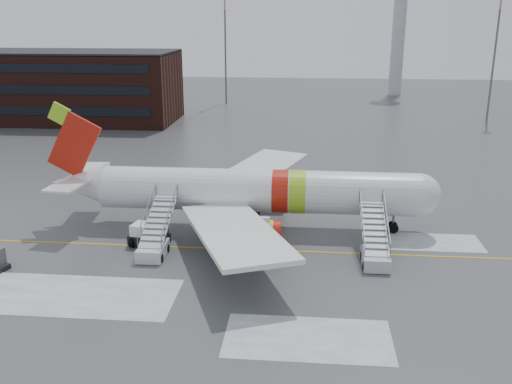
# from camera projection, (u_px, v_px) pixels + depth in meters

# --- Properties ---
(ground) EXTENTS (260.00, 260.00, 0.00)m
(ground) POSITION_uv_depth(u_px,v_px,m) (190.00, 243.00, 48.18)
(ground) COLOR #494C4F
(ground) RESTS_ON ground
(airliner) EXTENTS (35.03, 32.97, 11.18)m
(airliner) POSITION_uv_depth(u_px,v_px,m) (247.00, 191.00, 50.69)
(airliner) COLOR white
(airliner) RESTS_ON ground
(airstair_fwd) EXTENTS (2.05, 7.70, 3.48)m
(airstair_fwd) POSITION_uv_depth(u_px,v_px,m) (375.00, 249.00, 44.26)
(airstair_fwd) COLOR #B9BCC1
(airstair_fwd) RESTS_ON ground
(airstair_aft) EXTENTS (2.05, 7.70, 3.48)m
(airstair_aft) POSITION_uv_depth(u_px,v_px,m) (155.00, 241.00, 45.78)
(airstair_aft) COLOR silver
(airstair_aft) RESTS_ON ground
(pushback_tug) EXTENTS (3.46, 2.86, 1.82)m
(pushback_tug) POSITION_uv_depth(u_px,v_px,m) (147.00, 236.00, 47.55)
(pushback_tug) COLOR black
(pushback_tug) RESTS_ON ground
(terminal_building) EXTENTS (62.00, 16.11, 12.30)m
(terminal_building) POSITION_uv_depth(u_px,v_px,m) (4.00, 85.00, 102.47)
(terminal_building) COLOR #3F1E16
(terminal_building) RESTS_ON ground
(control_tower) EXTENTS (6.40, 6.40, 30.00)m
(control_tower) POSITION_uv_depth(u_px,v_px,m) (400.00, 12.00, 130.20)
(control_tower) COLOR #B2B5BA
(control_tower) RESTS_ON ground
(light_mast_far_ne) EXTENTS (1.20, 1.20, 24.25)m
(light_mast_far_ne) POSITION_uv_depth(u_px,v_px,m) (496.00, 42.00, 99.28)
(light_mast_far_ne) COLOR #595B60
(light_mast_far_ne) RESTS_ON ground
(light_mast_far_n) EXTENTS (1.20, 1.20, 24.25)m
(light_mast_far_n) POSITION_uv_depth(u_px,v_px,m) (225.00, 37.00, 118.83)
(light_mast_far_n) COLOR #595B60
(light_mast_far_n) RESTS_ON ground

